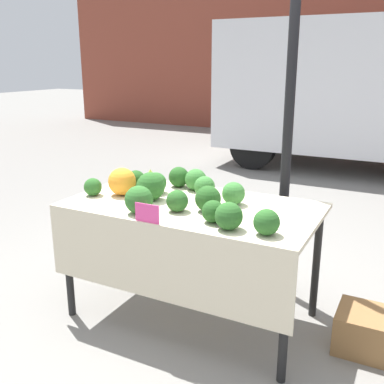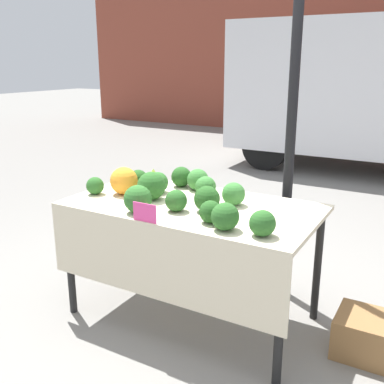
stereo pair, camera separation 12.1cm
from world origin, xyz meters
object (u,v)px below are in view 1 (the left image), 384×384
price_sign (147,213)px  produce_crate (380,334)px  orange_cauliflower (122,182)px  parked_truck (348,91)px

price_sign → produce_crate: bearing=24.0°
orange_cauliflower → produce_crate: (1.70, 0.17, -0.77)m
parked_truck → price_sign: bearing=-91.8°
produce_crate → parked_truck: bearing=101.8°
parked_truck → price_sign: parked_truck is taller
parked_truck → orange_cauliflower: 5.35m
price_sign → produce_crate: size_ratio=0.31×
parked_truck → orange_cauliflower: size_ratio=21.93×
orange_cauliflower → price_sign: 0.59m
produce_crate → price_sign: bearing=-156.0°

